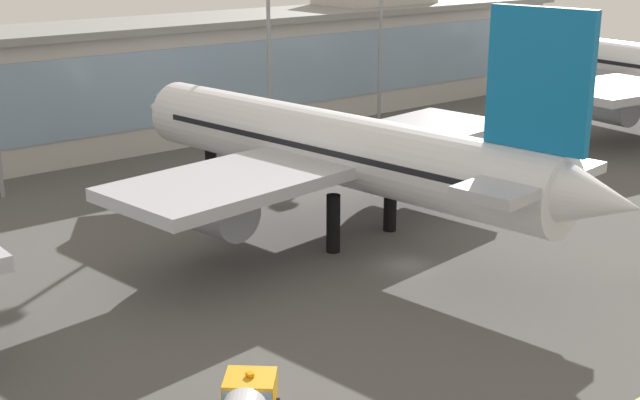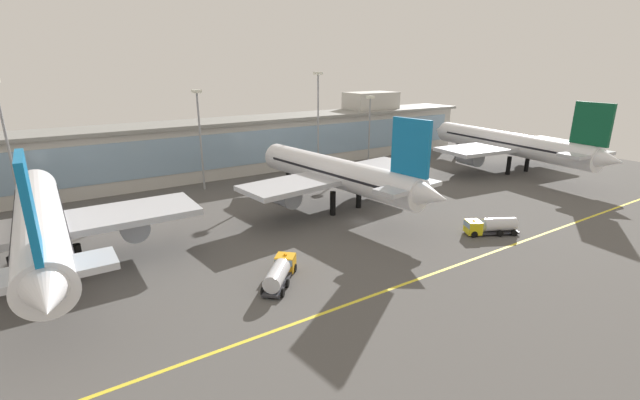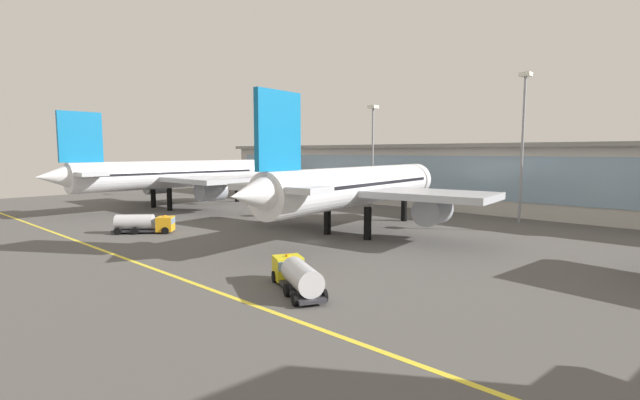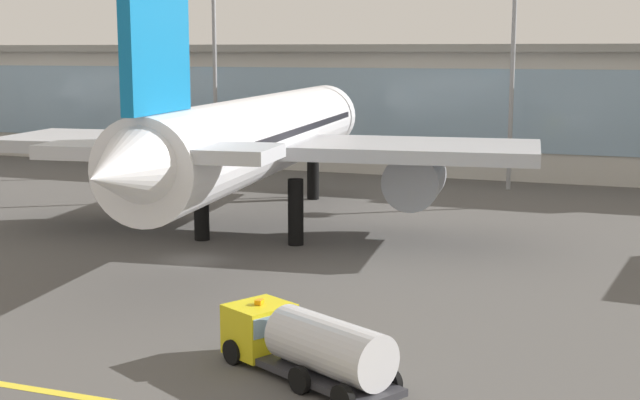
# 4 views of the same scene
# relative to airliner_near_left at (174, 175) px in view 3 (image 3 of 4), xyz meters

# --- Properties ---
(ground_plane) EXTENTS (202.85, 202.85, 0.00)m
(ground_plane) POSITION_rel_airliner_near_left_xyz_m (49.43, -6.97, -7.34)
(ground_plane) COLOR #514F4C
(taxiway_centreline_stripe) EXTENTS (162.28, 0.50, 0.01)m
(taxiway_centreline_stripe) POSITION_rel_airliner_near_left_xyz_m (49.43, -28.97, -7.33)
(taxiway_centreline_stripe) COLOR yellow
(taxiway_centreline_stripe) RESTS_ON ground
(terminal_building) EXTENTS (147.89, 14.00, 19.36)m
(terminal_building) POSITION_rel_airliner_near_left_xyz_m (51.03, 42.06, 0.16)
(terminal_building) COLOR beige
(terminal_building) RESTS_ON ground
(airliner_near_left) EXTENTS (41.36, 53.98, 20.04)m
(airliner_near_left) POSITION_rel_airliner_near_left_xyz_m (0.00, 0.00, 0.00)
(airliner_near_left) COLOR black
(airliner_near_left) RESTS_ON ground
(airliner_near_right) EXTENTS (40.96, 51.50, 19.59)m
(airliner_near_right) POSITION_rel_airliner_near_left_xyz_m (50.10, 2.36, -0.16)
(airliner_near_right) COLOR black
(airliner_near_right) RESTS_ON ground
(fuel_tanker_truck) EXTENTS (7.91, 8.30, 2.90)m
(fuel_tanker_truck) POSITION_rel_airliner_near_left_xyz_m (25.80, -19.36, -5.83)
(fuel_tanker_truck) COLOR black
(fuel_tanker_truck) RESTS_ON ground
(baggage_tug_near) EXTENTS (9.13, 6.37, 2.90)m
(baggage_tug_near) POSITION_rel_airliner_near_left_xyz_m (63.87, -23.84, -5.83)
(baggage_tug_near) COLOR black
(baggage_tug_near) RESTS_ON ground
(apron_light_mast_west) EXTENTS (1.80, 1.80, 25.52)m
(apron_light_mast_west) POSITION_rel_airliner_near_left_xyz_m (-3.20, 29.87, 9.16)
(apron_light_mast_west) COLOR gray
(apron_light_mast_west) RESTS_ON ground
(apron_light_mast_centre) EXTENTS (1.80, 1.80, 22.57)m
(apron_light_mast_centre) POSITION_rel_airliner_near_left_xyz_m (32.21, 30.15, 7.54)
(apron_light_mast_centre) COLOR gray
(apron_light_mast_centre) RESTS_ON ground
(apron_light_mast_east) EXTENTS (1.80, 1.80, 26.00)m
(apron_light_mast_east) POSITION_rel_airliner_near_left_xyz_m (64.07, 30.58, 9.43)
(apron_light_mast_east) COLOR gray
(apron_light_mast_east) RESTS_ON ground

